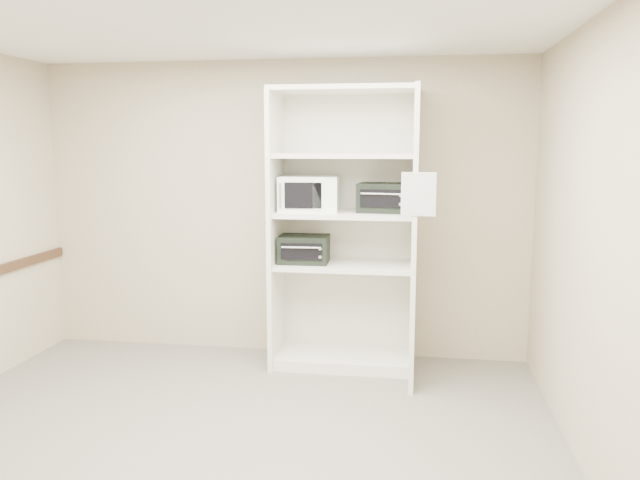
# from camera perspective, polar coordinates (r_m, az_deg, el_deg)

# --- Properties ---
(floor) EXTENTS (4.50, 4.00, 0.01)m
(floor) POSITION_cam_1_polar(r_m,az_deg,el_deg) (4.28, -9.33, -18.40)
(floor) COLOR #5F5D51
(floor) RESTS_ON ground
(ceiling) EXTENTS (4.50, 4.00, 0.01)m
(ceiling) POSITION_cam_1_polar(r_m,az_deg,el_deg) (3.89, -10.37, 19.80)
(ceiling) COLOR white
(wall_back) EXTENTS (4.50, 0.02, 2.70)m
(wall_back) POSITION_cam_1_polar(r_m,az_deg,el_deg) (5.78, -3.55, 2.81)
(wall_back) COLOR #C1B395
(wall_back) RESTS_ON ground
(wall_right) EXTENTS (0.02, 4.00, 2.70)m
(wall_right) POSITION_cam_1_polar(r_m,az_deg,el_deg) (3.81, 24.29, -1.03)
(wall_right) COLOR #C1B395
(wall_right) RESTS_ON ground
(shelving_unit) EXTENTS (1.24, 0.92, 2.42)m
(shelving_unit) POSITION_cam_1_polar(r_m,az_deg,el_deg) (5.41, 2.71, 0.07)
(shelving_unit) COLOR silver
(shelving_unit) RESTS_ON floor
(microwave) EXTENTS (0.52, 0.41, 0.30)m
(microwave) POSITION_cam_1_polar(r_m,az_deg,el_deg) (5.42, -0.98, 4.25)
(microwave) COLOR white
(microwave) RESTS_ON shelving_unit
(toaster_oven_upper) EXTENTS (0.46, 0.37, 0.25)m
(toaster_oven_upper) POSITION_cam_1_polar(r_m,az_deg,el_deg) (5.38, 5.89, 3.88)
(toaster_oven_upper) COLOR black
(toaster_oven_upper) RESTS_ON shelving_unit
(toaster_oven_lower) EXTENTS (0.44, 0.34, 0.24)m
(toaster_oven_lower) POSITION_cam_1_polar(r_m,az_deg,el_deg) (5.45, -1.47, -0.83)
(toaster_oven_lower) COLOR black
(toaster_oven_lower) RESTS_ON shelving_unit
(paper_sign) EXTENTS (0.25, 0.02, 0.32)m
(paper_sign) POSITION_cam_1_polar(r_m,az_deg,el_deg) (4.70, 9.00, 4.15)
(paper_sign) COLOR white
(paper_sign) RESTS_ON shelving_unit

